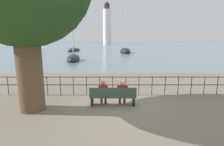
# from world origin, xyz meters

# --- Properties ---
(ground_plane) EXTENTS (1000.00, 1000.00, 0.00)m
(ground_plane) POSITION_xyz_m (0.00, 0.00, 0.00)
(ground_plane) COLOR #7A705B
(harbor_water) EXTENTS (600.00, 300.00, 0.01)m
(harbor_water) POSITION_xyz_m (0.00, 158.17, 0.00)
(harbor_water) COLOR slate
(harbor_water) RESTS_ON ground_plane
(park_bench) EXTENTS (2.15, 0.45, 0.90)m
(park_bench) POSITION_xyz_m (0.00, -0.07, 0.45)
(park_bench) COLOR #334C38
(park_bench) RESTS_ON ground_plane
(seated_person_left) EXTENTS (0.42, 0.35, 1.22)m
(seated_person_left) POSITION_xyz_m (-0.45, 0.01, 0.67)
(seated_person_left) COLOR maroon
(seated_person_left) RESTS_ON ground_plane
(seated_person_right) EXTENTS (0.49, 0.35, 1.21)m
(seated_person_right) POSITION_xyz_m (0.45, 0.01, 0.67)
(seated_person_right) COLOR maroon
(seated_person_right) RESTS_ON ground_plane
(promenade_railing) EXTENTS (13.18, 0.04, 1.05)m
(promenade_railing) POSITION_xyz_m (-0.00, 1.58, 0.69)
(promenade_railing) COLOR black
(promenade_railing) RESTS_ON ground_plane
(sailboat_1) EXTENTS (2.65, 6.96, 12.02)m
(sailboat_1) POSITION_xyz_m (3.18, 34.85, 0.38)
(sailboat_1) COLOR black
(sailboat_1) RESTS_ON ground_plane
(sailboat_2) EXTENTS (2.37, 5.68, 8.56)m
(sailboat_2) POSITION_xyz_m (-5.82, 18.26, 0.32)
(sailboat_2) COLOR black
(sailboat_2) RESTS_ON ground_plane
(sailboat_3) EXTENTS (3.24, 8.28, 7.30)m
(sailboat_3) POSITION_xyz_m (-10.76, 41.79, 0.27)
(sailboat_3) COLOR black
(sailboat_3) RESTS_ON ground_plane
(harbor_lighthouse) EXTENTS (5.61, 5.61, 29.83)m
(harbor_lighthouse) POSITION_xyz_m (-3.62, 120.88, 13.87)
(harbor_lighthouse) COLOR white
(harbor_lighthouse) RESTS_ON ground_plane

